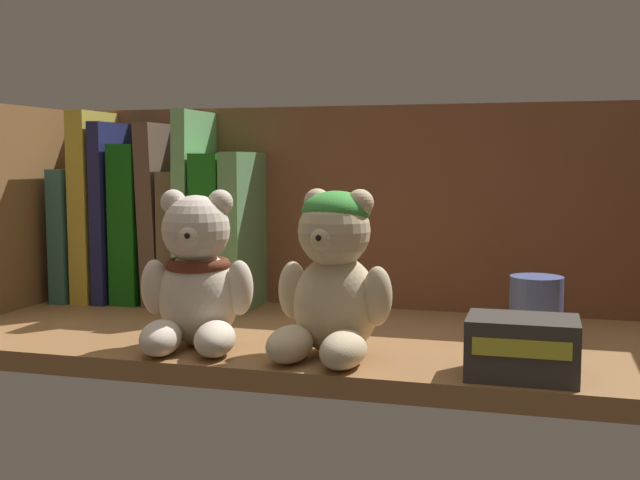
# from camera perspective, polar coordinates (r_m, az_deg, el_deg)

# --- Properties ---
(shelf_board) EXTENTS (0.82, 0.31, 0.02)m
(shelf_board) POSITION_cam_1_polar(r_m,az_deg,el_deg) (0.83, 1.34, -7.54)
(shelf_board) COLOR olive
(shelf_board) RESTS_ON ground
(shelf_back_panel) EXTENTS (0.84, 0.01, 0.27)m
(shelf_back_panel) POSITION_cam_1_polar(r_m,az_deg,el_deg) (0.97, 3.76, 1.79)
(shelf_back_panel) COLOR brown
(shelf_back_panel) RESTS_ON ground
(book_0) EXTENTS (0.02, 0.13, 0.17)m
(book_0) POSITION_cam_1_polar(r_m,az_deg,el_deg) (1.08, -16.86, 0.46)
(book_0) COLOR #356761
(book_0) RESTS_ON shelf_board
(book_1) EXTENTS (0.03, 0.12, 0.24)m
(book_1) POSITION_cam_1_polar(r_m,az_deg,el_deg) (1.07, -15.63, 2.38)
(book_1) COLOR gold
(book_1) RESTS_ON shelf_board
(book_2) EXTENTS (0.02, 0.12, 0.23)m
(book_2) POSITION_cam_1_polar(r_m,az_deg,el_deg) (1.05, -14.43, 1.99)
(book_2) COLOR navy
(book_2) RESTS_ON shelf_board
(book_3) EXTENTS (0.04, 0.10, 0.20)m
(book_3) POSITION_cam_1_polar(r_m,az_deg,el_deg) (1.04, -12.95, 1.21)
(book_3) COLOR #156213
(book_3) RESTS_ON shelf_board
(book_4) EXTENTS (0.03, 0.10, 0.23)m
(book_4) POSITION_cam_1_polar(r_m,az_deg,el_deg) (1.02, -11.34, 1.90)
(book_4) COLOR brown
(book_4) RESTS_ON shelf_board
(book_5) EXTENTS (0.02, 0.10, 0.17)m
(book_5) POSITION_cam_1_polar(r_m,az_deg,el_deg) (1.01, -9.93, 0.19)
(book_5) COLOR brown
(book_5) RESTS_ON shelf_board
(book_6) EXTENTS (0.02, 0.13, 0.24)m
(book_6) POSITION_cam_1_polar(r_m,az_deg,el_deg) (1.00, -8.65, 2.27)
(book_6) COLOR #74B672
(book_6) RESTS_ON shelf_board
(book_7) EXTENTS (0.04, 0.13, 0.19)m
(book_7) POSITION_cam_1_polar(r_m,az_deg,el_deg) (0.99, -6.97, 0.74)
(book_7) COLOR #1A7019
(book_7) RESTS_ON shelf_board
(book_8) EXTENTS (0.02, 0.14, 0.19)m
(book_8) POSITION_cam_1_polar(r_m,az_deg,el_deg) (0.98, -5.11, 0.75)
(book_8) COLOR #639D61
(book_8) RESTS_ON shelf_board
(teddy_bear_larger) EXTENTS (0.11, 0.12, 0.15)m
(teddy_bear_larger) POSITION_cam_1_polar(r_m,az_deg,el_deg) (0.77, -8.99, -2.92)
(teddy_bear_larger) COLOR beige
(teddy_bear_larger) RESTS_ON shelf_board
(teddy_bear_smaller) EXTENTS (0.11, 0.12, 0.16)m
(teddy_bear_smaller) POSITION_cam_1_polar(r_m,az_deg,el_deg) (0.72, 0.95, -2.75)
(teddy_bear_smaller) COLOR beige
(teddy_bear_smaller) RESTS_ON shelf_board
(pillar_candle) EXTENTS (0.05, 0.05, 0.07)m
(pillar_candle) POSITION_cam_1_polar(r_m,az_deg,el_deg) (0.81, 15.42, -4.94)
(pillar_candle) COLOR #4C5B99
(pillar_candle) RESTS_ON shelf_board
(small_product_box) EXTENTS (0.09, 0.06, 0.05)m
(small_product_box) POSITION_cam_1_polar(r_m,az_deg,el_deg) (0.68, 14.48, -7.57)
(small_product_box) COLOR #38332D
(small_product_box) RESTS_ON shelf_board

